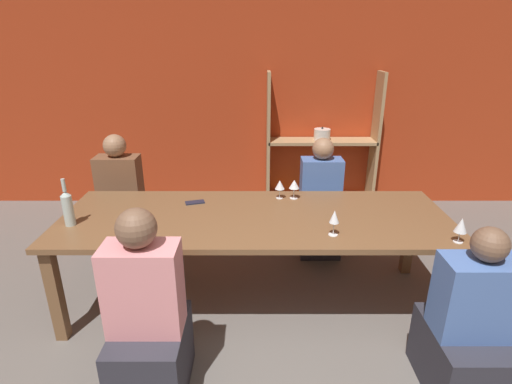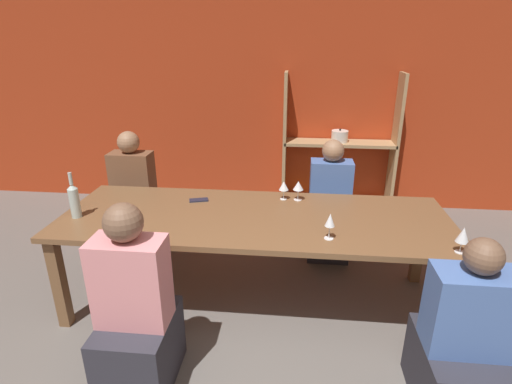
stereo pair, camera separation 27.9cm
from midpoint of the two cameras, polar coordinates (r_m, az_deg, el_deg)
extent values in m
cube|color=#B23819|center=(4.85, 4.16, 13.70)|extent=(8.80, 0.06, 2.70)
cube|color=tan|center=(4.75, 5.80, 6.91)|extent=(0.04, 0.30, 1.63)
cube|color=tan|center=(4.92, 20.79, 6.13)|extent=(0.04, 0.30, 1.63)
cube|color=tan|center=(5.05, 12.67, -2.20)|extent=(1.27, 0.30, 0.04)
cylinder|color=gold|center=(4.99, 7.92, -1.34)|extent=(0.25, 0.25, 0.10)
sphere|color=black|center=(4.97, 7.95, -0.70)|extent=(0.02, 0.02, 0.02)
cylinder|color=#338447|center=(5.02, 12.73, -1.45)|extent=(0.24, 0.24, 0.11)
sphere|color=black|center=(5.00, 12.79, -0.76)|extent=(0.02, 0.02, 0.02)
cylinder|color=silver|center=(5.09, 17.45, -1.61)|extent=(0.20, 0.20, 0.11)
sphere|color=black|center=(5.07, 17.53, -0.92)|extent=(0.02, 0.02, 0.02)
cube|color=tan|center=(4.79, 13.45, 6.78)|extent=(1.27, 0.30, 0.04)
cylinder|color=silver|center=(4.77, 13.53, 7.74)|extent=(0.19, 0.19, 0.13)
sphere|color=black|center=(4.76, 13.61, 8.64)|extent=(0.02, 0.02, 0.02)
cube|color=brown|center=(2.97, 2.50, -3.81)|extent=(2.87, 1.01, 0.04)
cube|color=brown|center=(3.16, -24.03, -11.85)|extent=(0.08, 0.08, 0.71)
cube|color=brown|center=(3.03, 29.14, -14.31)|extent=(0.08, 0.08, 0.71)
cube|color=brown|center=(3.82, -17.96, -5.13)|extent=(0.08, 0.08, 0.71)
cube|color=brown|center=(3.71, 24.33, -6.84)|extent=(0.08, 0.08, 0.71)
cylinder|color=#B2C6C1|center=(3.12, -22.19, -1.51)|extent=(0.07, 0.07, 0.22)
cone|color=#B2C6C1|center=(3.08, -22.51, 0.66)|extent=(0.07, 0.07, 0.03)
cylinder|color=#B2C6C1|center=(3.06, -22.67, 1.74)|extent=(0.03, 0.03, 0.09)
cylinder|color=white|center=(2.70, 13.30, -6.53)|extent=(0.06, 0.06, 0.00)
cylinder|color=white|center=(2.68, 13.39, -5.65)|extent=(0.01, 0.01, 0.09)
cone|color=white|center=(2.64, 13.54, -3.96)|extent=(0.07, 0.07, 0.09)
cylinder|color=maroon|center=(2.65, 13.50, -4.39)|extent=(0.04, 0.04, 0.03)
cylinder|color=white|center=(2.74, -14.44, -6.27)|extent=(0.07, 0.07, 0.00)
cylinder|color=white|center=(2.72, -14.51, -5.58)|extent=(0.01, 0.01, 0.07)
cone|color=white|center=(2.69, -14.66, -4.14)|extent=(0.07, 0.07, 0.08)
cylinder|color=white|center=(3.27, 8.43, -1.14)|extent=(0.06, 0.06, 0.00)
cylinder|color=white|center=(3.25, 8.47, -0.41)|extent=(0.01, 0.01, 0.09)
cone|color=white|center=(3.23, 8.54, 0.88)|extent=(0.08, 0.08, 0.07)
cylinder|color=maroon|center=(3.23, 8.53, 0.59)|extent=(0.05, 0.05, 0.03)
cylinder|color=white|center=(3.27, 6.39, -1.04)|extent=(0.06, 0.06, 0.00)
cylinder|color=white|center=(3.25, 6.42, -0.38)|extent=(0.01, 0.01, 0.08)
cone|color=white|center=(3.23, 6.47, 0.87)|extent=(0.08, 0.08, 0.07)
cylinder|color=white|center=(2.87, -15.71, -5.08)|extent=(0.07, 0.07, 0.00)
cylinder|color=white|center=(2.85, -15.78, -4.48)|extent=(0.01, 0.01, 0.06)
cone|color=white|center=(2.83, -15.91, -3.25)|extent=(0.08, 0.08, 0.07)
cylinder|color=maroon|center=(2.83, -15.88, -3.58)|extent=(0.04, 0.04, 0.03)
cylinder|color=white|center=(2.84, 29.66, -7.52)|extent=(0.06, 0.06, 0.00)
cylinder|color=white|center=(2.83, 29.80, -6.87)|extent=(0.01, 0.01, 0.07)
cone|color=white|center=(2.79, 30.10, -5.37)|extent=(0.08, 0.08, 0.10)
cylinder|color=maroon|center=(2.80, 30.01, -5.83)|extent=(0.04, 0.04, 0.04)
cube|color=#1E2338|center=(3.24, -5.75, -1.19)|extent=(0.16, 0.11, 0.01)
cube|color=#2D2D38|center=(2.65, -13.15, -21.17)|extent=(0.41, 0.51, 0.44)
cube|color=pink|center=(2.35, -14.15, -12.42)|extent=(0.41, 0.23, 0.52)
sphere|color=brown|center=(2.18, -15.01, -4.30)|extent=(0.21, 0.21, 0.21)
cube|color=#2D2D38|center=(4.14, -14.69, -4.25)|extent=(0.39, 0.49, 0.50)
cube|color=brown|center=(3.96, -15.34, 2.11)|extent=(0.39, 0.22, 0.47)
sphere|color=#9E7556|center=(3.87, -15.83, 6.85)|extent=(0.20, 0.20, 0.20)
cube|color=#2D2D38|center=(2.77, 29.46, -21.96)|extent=(0.43, 0.54, 0.41)
cube|color=#4C70B7|center=(2.51, 31.30, -14.45)|extent=(0.43, 0.24, 0.47)
sphere|color=brown|center=(2.35, 32.83, -7.82)|extent=(0.19, 0.19, 0.19)
cube|color=#2D2D38|center=(3.97, 12.16, -5.62)|extent=(0.38, 0.48, 0.44)
cube|color=#4C70B7|center=(3.78, 12.70, 0.72)|extent=(0.38, 0.21, 0.49)
sphere|color=#9E7556|center=(3.68, 13.13, 5.75)|extent=(0.20, 0.20, 0.20)
camera|label=1|loc=(0.14, -87.33, 1.04)|focal=28.00mm
camera|label=2|loc=(0.14, 92.67, -1.04)|focal=28.00mm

